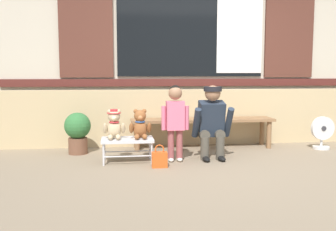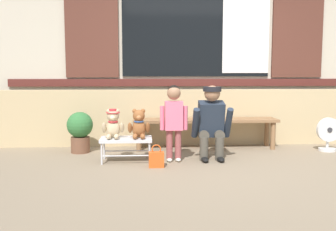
# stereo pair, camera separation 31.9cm
# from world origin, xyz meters

# --- Properties ---
(ground_plane) EXTENTS (60.00, 60.00, 0.00)m
(ground_plane) POSITION_xyz_m (0.00, 0.00, 0.00)
(ground_plane) COLOR #84725B
(brick_low_wall) EXTENTS (6.43, 0.25, 0.85)m
(brick_low_wall) POSITION_xyz_m (0.00, 1.43, 0.42)
(brick_low_wall) COLOR tan
(brick_low_wall) RESTS_ON ground
(shop_facade) EXTENTS (6.56, 0.26, 3.37)m
(shop_facade) POSITION_xyz_m (0.00, 1.94, 1.70)
(shop_facade) COLOR beige
(shop_facade) RESTS_ON ground
(wooden_bench_long) EXTENTS (2.10, 0.40, 0.44)m
(wooden_bench_long) POSITION_xyz_m (0.04, 1.06, 0.37)
(wooden_bench_long) COLOR #8E6642
(wooden_bench_long) RESTS_ON ground
(small_display_bench) EXTENTS (0.64, 0.36, 0.30)m
(small_display_bench) POSITION_xyz_m (-1.08, 0.30, 0.27)
(small_display_bench) COLOR silver
(small_display_bench) RESTS_ON ground
(teddy_bear_with_hat) EXTENTS (0.28, 0.27, 0.36)m
(teddy_bear_with_hat) POSITION_xyz_m (-1.24, 0.30, 0.47)
(teddy_bear_with_hat) COLOR #CCB289
(teddy_bear_with_hat) RESTS_ON small_display_bench
(teddy_bear_plain) EXTENTS (0.28, 0.26, 0.36)m
(teddy_bear_plain) POSITION_xyz_m (-0.92, 0.30, 0.46)
(teddy_bear_plain) COLOR #93562D
(teddy_bear_plain) RESTS_ON small_display_bench
(child_standing) EXTENTS (0.35, 0.18, 0.96)m
(child_standing) POSITION_xyz_m (-0.49, 0.27, 0.59)
(child_standing) COLOR #994C4C
(child_standing) RESTS_ON ground
(adult_crouching) EXTENTS (0.50, 0.49, 0.95)m
(adult_crouching) POSITION_xyz_m (0.01, 0.37, 0.48)
(adult_crouching) COLOR #4C473D
(adult_crouching) RESTS_ON ground
(handbag_on_ground) EXTENTS (0.18, 0.11, 0.27)m
(handbag_on_ground) POSITION_xyz_m (-0.72, -0.01, 0.10)
(handbag_on_ground) COLOR #DB561E
(handbag_on_ground) RESTS_ON ground
(potted_plant) EXTENTS (0.36, 0.36, 0.57)m
(potted_plant) POSITION_xyz_m (-1.75, 0.89, 0.32)
(potted_plant) COLOR brown
(potted_plant) RESTS_ON ground
(floor_fan) EXTENTS (0.34, 0.24, 0.48)m
(floor_fan) POSITION_xyz_m (1.75, 0.76, 0.24)
(floor_fan) COLOR silver
(floor_fan) RESTS_ON ground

